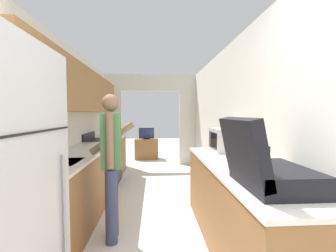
{
  "coord_description": "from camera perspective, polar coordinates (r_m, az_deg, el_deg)",
  "views": [
    {
      "loc": [
        0.09,
        -0.83,
        1.43
      ],
      "look_at": [
        0.29,
        2.46,
        1.25
      ],
      "focal_mm": 24.0,
      "sensor_mm": 36.0,
      "label": 1
    }
  ],
  "objects": [
    {
      "name": "wall_left",
      "position": [
        3.56,
        -24.83,
        3.96
      ],
      "size": [
        0.38,
        7.78,
        2.5
      ],
      "color": "silver",
      "rests_on": "ground_plane"
    },
    {
      "name": "wall_right",
      "position": [
        3.16,
        18.57,
        -0.23
      ],
      "size": [
        0.06,
        7.78,
        2.5
      ],
      "color": "silver",
      "rests_on": "ground_plane"
    },
    {
      "name": "wall_far_with_doorway",
      "position": [
        6.24,
        -4.42,
        3.23
      ],
      "size": [
        2.9,
        0.06,
        2.5
      ],
      "color": "silver",
      "rests_on": "ground_plane"
    },
    {
      "name": "counter_left",
      "position": [
        3.91,
        -19.28,
        -11.49
      ],
      "size": [
        0.62,
        4.16,
        0.9
      ],
      "color": "brown",
      "rests_on": "ground_plane"
    },
    {
      "name": "counter_right",
      "position": [
        2.59,
        17.09,
        -19.12
      ],
      "size": [
        0.62,
        2.37,
        0.9
      ],
      "color": "brown",
      "rests_on": "ground_plane"
    },
    {
      "name": "range_oven",
      "position": [
        4.83,
        -16.03,
        -8.58
      ],
      "size": [
        0.66,
        0.77,
        1.04
      ],
      "color": "black",
      "rests_on": "ground_plane"
    },
    {
      "name": "person",
      "position": [
        2.62,
        -14.17,
        -8.98
      ],
      "size": [
        0.53,
        0.4,
        1.64
      ],
      "rotation": [
        0.0,
        0.0,
        1.67
      ],
      "color": "#384266",
      "rests_on": "ground_plane"
    },
    {
      "name": "suitcase",
      "position": [
        1.77,
        22.97,
        -9.58
      ],
      "size": [
        0.54,
        0.64,
        0.5
      ],
      "color": "black",
      "rests_on": "counter_right"
    },
    {
      "name": "microwave",
      "position": [
        3.23,
        14.09,
        -3.48
      ],
      "size": [
        0.33,
        0.47,
        0.32
      ],
      "color": "#B7B7BC",
      "rests_on": "counter_right"
    },
    {
      "name": "book_stack",
      "position": [
        2.56,
        17.54,
        -7.82
      ],
      "size": [
        0.25,
        0.32,
        0.09
      ],
      "color": "#C67028",
      "rests_on": "counter_right"
    },
    {
      "name": "tv_cabinet",
      "position": [
        7.16,
        -5.46,
        -5.78
      ],
      "size": [
        0.73,
        0.42,
        0.63
      ],
      "color": "brown",
      "rests_on": "ground_plane"
    },
    {
      "name": "television",
      "position": [
        7.06,
        -5.49,
        -1.92
      ],
      "size": [
        0.47,
        0.16,
        0.35
      ],
      "color": "black",
      "rests_on": "tv_cabinet"
    },
    {
      "name": "knife",
      "position": [
        5.39,
        -14.32,
        -2.49
      ],
      "size": [
        0.14,
        0.34,
        0.02
      ],
      "rotation": [
        0.0,
        0.0,
        0.48
      ],
      "color": "#B7B7BC",
      "rests_on": "counter_left"
    }
  ]
}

